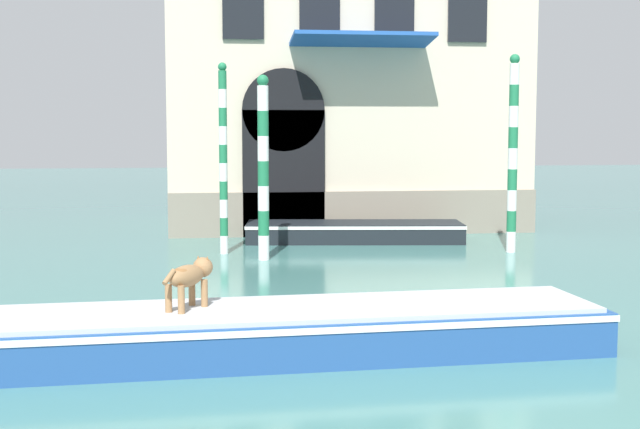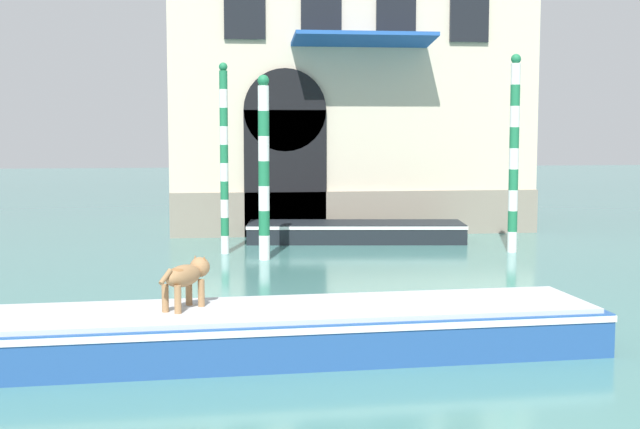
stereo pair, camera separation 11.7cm
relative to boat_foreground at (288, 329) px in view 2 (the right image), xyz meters
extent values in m
cube|color=gray|center=(3.06, 12.48, 0.26)|extent=(10.12, 0.16, 1.20)
cube|color=black|center=(1.08, 12.47, 1.36)|extent=(2.20, 0.14, 3.39)
cylinder|color=black|center=(1.08, 12.47, 3.05)|extent=(2.20, 0.14, 2.20)
cube|color=black|center=(0.02, 12.49, 5.77)|extent=(1.08, 0.10, 1.74)
cube|color=black|center=(2.05, 12.49, 5.77)|extent=(1.08, 0.10, 1.74)
cube|color=black|center=(4.07, 12.49, 5.77)|extent=(1.08, 0.10, 1.74)
cube|color=black|center=(6.09, 12.49, 5.77)|extent=(1.08, 0.10, 1.74)
cube|color=#1E4C99|center=(3.09, 11.83, 4.87)|extent=(3.69, 1.40, 0.29)
cube|color=#234C8C|center=(0.00, 0.00, -0.05)|extent=(8.27, 2.18, 0.57)
cube|color=white|center=(0.00, 0.00, 0.18)|extent=(8.30, 2.21, 0.08)
cube|color=#B2B7BC|center=(0.00, 0.00, 0.27)|extent=(8.02, 2.02, 0.06)
cylinder|color=#997047|center=(-1.27, 0.29, 0.47)|extent=(0.09, 0.09, 0.35)
cylinder|color=#997047|center=(-1.11, 0.18, 0.47)|extent=(0.09, 0.09, 0.35)
cylinder|color=#997047|center=(-1.55, -0.12, 0.47)|extent=(0.09, 0.09, 0.35)
cylinder|color=#997047|center=(-1.39, -0.23, 0.47)|extent=(0.09, 0.09, 0.35)
ellipsoid|color=#997047|center=(-1.33, 0.03, 0.73)|extent=(0.61, 0.70, 0.28)
ellipsoid|color=brown|center=(-1.39, -0.05, 0.80)|extent=(0.33, 0.35, 0.10)
sphere|color=#997047|center=(-1.12, 0.32, 0.79)|extent=(0.26, 0.26, 0.26)
cone|color=brown|center=(-1.18, 0.37, 0.89)|extent=(0.08, 0.08, 0.10)
cone|color=brown|center=(-1.06, 0.28, 0.89)|extent=(0.08, 0.08, 0.10)
cylinder|color=#997047|center=(-1.54, -0.27, 0.77)|extent=(0.18, 0.22, 0.19)
cube|color=black|center=(2.78, 11.17, -0.09)|extent=(5.66, 2.23, 0.49)
cube|color=white|center=(2.78, 11.17, 0.10)|extent=(5.69, 2.26, 0.08)
cube|color=#B2B7BC|center=(2.78, 11.17, -0.11)|extent=(3.15, 1.53, 0.44)
cylinder|color=white|center=(-0.61, 9.37, -0.12)|extent=(0.19, 0.19, 0.42)
cylinder|color=#1E7247|center=(-0.61, 9.37, 0.30)|extent=(0.19, 0.19, 0.42)
cylinder|color=white|center=(-0.61, 9.37, 0.72)|extent=(0.19, 0.19, 0.42)
cylinder|color=#1E7247|center=(-0.61, 9.37, 1.14)|extent=(0.19, 0.19, 0.42)
cylinder|color=white|center=(-0.61, 9.37, 1.57)|extent=(0.19, 0.19, 0.42)
cylinder|color=#1E7247|center=(-0.61, 9.37, 1.99)|extent=(0.19, 0.19, 0.42)
cylinder|color=white|center=(-0.61, 9.37, 2.41)|extent=(0.19, 0.19, 0.42)
cylinder|color=#1E7247|center=(-0.61, 9.37, 2.83)|extent=(0.19, 0.19, 0.42)
cylinder|color=white|center=(-0.61, 9.37, 3.26)|extent=(0.19, 0.19, 0.42)
cylinder|color=#1E7247|center=(-0.61, 9.37, 3.68)|extent=(0.19, 0.19, 0.42)
sphere|color=#1E7247|center=(-0.61, 9.37, 3.97)|extent=(0.20, 0.20, 0.20)
cylinder|color=white|center=(0.24, 8.31, -0.06)|extent=(0.24, 0.24, 0.55)
cylinder|color=#1E7247|center=(0.24, 8.31, 0.49)|extent=(0.24, 0.24, 0.55)
cylinder|color=white|center=(0.24, 8.31, 1.04)|extent=(0.24, 0.24, 0.55)
cylinder|color=#1E7247|center=(0.24, 8.31, 1.58)|extent=(0.24, 0.24, 0.55)
cylinder|color=white|center=(0.24, 8.31, 2.13)|extent=(0.24, 0.24, 0.55)
cylinder|color=#1E7247|center=(0.24, 8.31, 2.68)|extent=(0.24, 0.24, 0.55)
cylinder|color=white|center=(0.24, 8.31, 3.23)|extent=(0.24, 0.24, 0.55)
sphere|color=#1E7247|center=(0.24, 8.31, 3.61)|extent=(0.26, 0.26, 0.26)
cylinder|color=white|center=(6.10, 8.75, -0.09)|extent=(0.22, 0.22, 0.49)
cylinder|color=#1E7247|center=(6.10, 8.75, 0.40)|extent=(0.22, 0.22, 0.49)
cylinder|color=white|center=(6.10, 8.75, 0.89)|extent=(0.22, 0.22, 0.49)
cylinder|color=#1E7247|center=(6.10, 8.75, 1.38)|extent=(0.22, 0.22, 0.49)
cylinder|color=white|center=(6.10, 8.75, 1.87)|extent=(0.22, 0.22, 0.49)
cylinder|color=#1E7247|center=(6.10, 8.75, 2.36)|extent=(0.22, 0.22, 0.49)
cylinder|color=white|center=(6.10, 8.75, 2.85)|extent=(0.22, 0.22, 0.49)
cylinder|color=#1E7247|center=(6.10, 8.75, 3.33)|extent=(0.22, 0.22, 0.49)
cylinder|color=white|center=(6.10, 8.75, 3.82)|extent=(0.22, 0.22, 0.49)
sphere|color=#1E7247|center=(6.10, 8.75, 4.17)|extent=(0.23, 0.23, 0.23)
camera|label=1|loc=(-1.14, -11.27, 2.62)|focal=50.00mm
camera|label=2|loc=(-1.02, -11.28, 2.62)|focal=50.00mm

